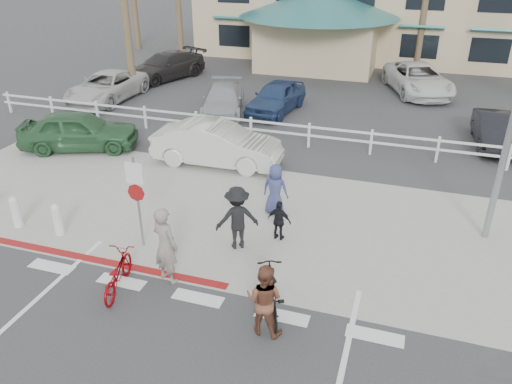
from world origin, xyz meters
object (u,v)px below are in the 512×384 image
(sign_post, at_px, (138,198))
(bike_red, at_px, (117,273))
(car_red_compact, at_px, (79,130))
(bike_black, at_px, (271,291))
(car_white_sedan, at_px, (217,144))

(sign_post, relative_size, bike_red, 1.66)
(car_red_compact, bearing_deg, sign_post, -153.67)
(sign_post, relative_size, bike_black, 1.54)
(bike_black, xyz_separation_m, car_red_compact, (-9.79, 6.94, 0.19))
(sign_post, xyz_separation_m, car_red_compact, (-5.76, 5.42, -0.69))
(sign_post, distance_m, car_white_sedan, 5.74)
(bike_black, distance_m, car_red_compact, 12.00)
(sign_post, xyz_separation_m, car_white_sedan, (-0.13, 5.70, -0.68))
(bike_red, bearing_deg, car_white_sedan, -98.66)
(bike_black, distance_m, car_white_sedan, 8.33)
(bike_red, height_order, bike_black, bike_black)
(sign_post, distance_m, car_red_compact, 7.94)
(bike_red, distance_m, bike_black, 3.65)
(bike_red, relative_size, car_red_compact, 0.39)
(sign_post, height_order, car_red_compact, sign_post)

